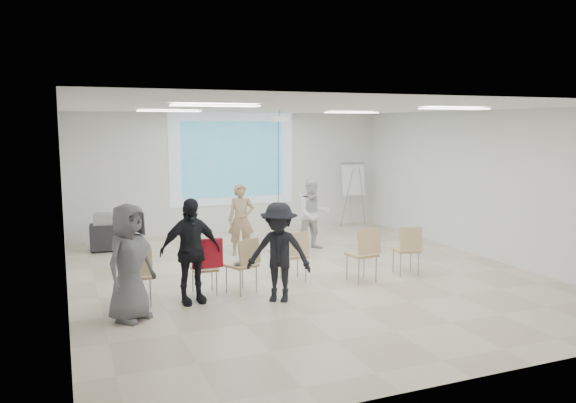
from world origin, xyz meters
name	(u,v)px	position (x,y,z in m)	size (l,w,h in m)	color
floor	(305,278)	(0.00, 0.00, -0.05)	(8.00, 9.00, 0.10)	beige
ceiling	(305,105)	(0.00, 0.00, 3.05)	(8.00, 9.00, 0.10)	white
wall_back	(232,173)	(0.00, 4.55, 1.50)	(8.00, 0.10, 3.00)	silver
wall_left	(59,206)	(-4.05, 0.00, 1.50)	(0.10, 9.00, 3.00)	silver
wall_right	(486,184)	(4.05, 0.00, 1.50)	(0.10, 9.00, 3.00)	silver
projection_halo	(233,159)	(0.00, 4.49, 1.85)	(3.20, 0.01, 2.30)	silver
projection_image	(233,159)	(0.00, 4.47, 1.85)	(2.60, 0.01, 1.90)	teal
pedestal_table	(278,230)	(0.25, 2.02, 0.46)	(0.86, 0.86, 0.82)	white
player_left	(241,215)	(-0.58, 1.95, 0.85)	(0.62, 0.42, 1.70)	tan
player_right	(313,210)	(1.04, 1.91, 0.86)	(0.83, 0.66, 1.72)	white
controller_left	(246,200)	(-0.40, 2.20, 1.12)	(0.04, 0.12, 0.04)	silver
controller_right	(301,196)	(0.86, 2.16, 1.16)	(0.04, 0.12, 0.04)	white
chair_far_left	(138,272)	(-3.02, -0.68, 0.54)	(0.48, 0.51, 0.91)	tan
chair_left_mid	(205,265)	(-1.95, -0.51, 0.50)	(0.40, 0.43, 0.84)	tan
chair_left_inner	(244,261)	(-1.34, -0.63, 0.54)	(0.57, 0.59, 0.91)	tan
chair_center	(295,252)	(-0.33, -0.32, 0.53)	(0.43, 0.47, 0.89)	tan
chair_right_inner	(365,250)	(0.77, -0.81, 0.57)	(0.49, 0.52, 0.96)	tan
chair_right_far	(408,246)	(1.72, -0.71, 0.54)	(0.50, 0.53, 0.91)	tan
red_jacket	(207,253)	(-1.95, -0.66, 0.72)	(0.48, 0.11, 0.45)	maroon
laptop	(241,263)	(-1.37, -0.54, 0.49)	(0.33, 0.24, 0.03)	black
audience_left	(190,243)	(-2.24, -0.78, 0.93)	(1.08, 0.65, 1.86)	black
audience_mid	(279,246)	(-0.97, -1.21, 0.87)	(1.13, 0.62, 1.75)	black
audience_outer	(129,255)	(-3.19, -1.23, 0.92)	(0.90, 0.59, 1.85)	#5C5C61
flipchart_easel	(353,179)	(3.15, 3.98, 1.27)	(0.75, 0.57, 1.73)	#909398
av_cart	(103,234)	(-3.23, 3.44, 0.38)	(0.59, 0.49, 0.82)	black
ceiling_projector	(280,126)	(0.10, 1.49, 2.69)	(0.30, 0.25, 3.00)	white
fluor_panel_nw	(169,111)	(-2.00, 2.00, 2.97)	(1.20, 0.30, 0.02)	white
fluor_panel_ne	(352,113)	(2.00, 2.00, 2.97)	(1.20, 0.30, 0.02)	white
fluor_panel_sw	(216,106)	(-2.00, -1.50, 2.97)	(1.20, 0.30, 0.02)	white
fluor_panel_se	(455,109)	(2.00, -1.50, 2.97)	(1.20, 0.30, 0.02)	white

